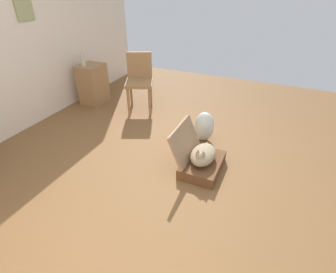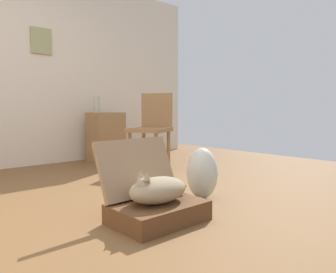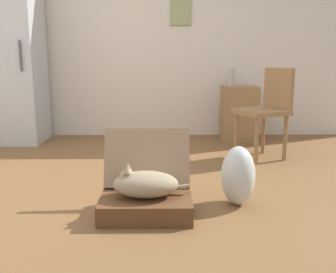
% 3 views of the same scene
% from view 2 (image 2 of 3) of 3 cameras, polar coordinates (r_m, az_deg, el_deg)
% --- Properties ---
extents(ground_plane, '(7.68, 7.68, 0.00)m').
position_cam_2_polar(ground_plane, '(2.60, -16.06, -12.40)').
color(ground_plane, brown).
rests_on(ground_plane, ground).
extents(suitcase_base, '(0.61, 0.43, 0.13)m').
position_cam_2_polar(suitcase_base, '(2.29, -1.71, -12.91)').
color(suitcase_base, brown).
rests_on(suitcase_base, ground).
extents(suitcase_lid, '(0.61, 0.20, 0.41)m').
position_cam_2_polar(suitcase_lid, '(2.40, -5.39, -5.38)').
color(suitcase_lid, '#9B7756').
rests_on(suitcase_lid, suitcase_base).
extents(cat, '(0.52, 0.28, 0.23)m').
position_cam_2_polar(cat, '(2.24, -1.89, -9.13)').
color(cat, '#998466').
rests_on(cat, suitcase_base).
extents(plastic_bag_white, '(0.24, 0.28, 0.43)m').
position_cam_2_polar(plastic_bag_white, '(2.83, 5.90, -6.32)').
color(plastic_bag_white, silver).
rests_on(plastic_bag_white, ground).
extents(side_table, '(0.44, 0.38, 0.70)m').
position_cam_2_polar(side_table, '(4.82, -10.68, -0.10)').
color(side_table, olive).
rests_on(side_table, ground).
extents(vase_tall, '(0.09, 0.09, 0.22)m').
position_cam_2_polar(vase_tall, '(4.78, -12.16, 5.40)').
color(vase_tall, '#B7AD99').
rests_on(vase_tall, side_table).
extents(chair, '(0.60, 0.59, 0.95)m').
position_cam_2_polar(chair, '(4.13, -2.77, 1.73)').
color(chair, olive).
rests_on(chair, ground).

